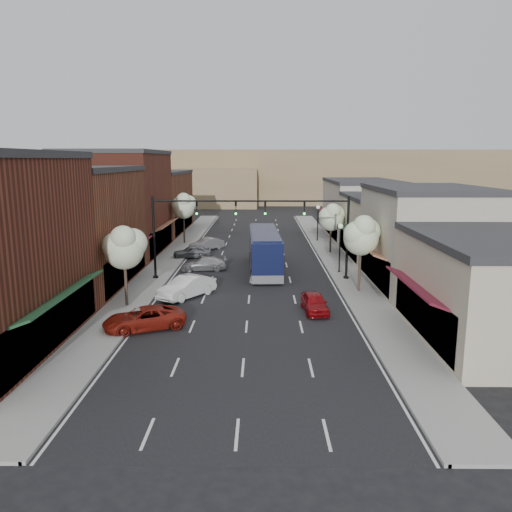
{
  "coord_description": "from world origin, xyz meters",
  "views": [
    {
      "loc": [
        0.87,
        -32.73,
        9.93
      ],
      "look_at": [
        0.46,
        7.13,
        2.2
      ],
      "focal_mm": 35.0,
      "sensor_mm": 36.0,
      "label": 1
    }
  ],
  "objects_px": {
    "signal_mast_left": "(182,225)",
    "tree_left_near": "(124,247)",
    "tree_left_far": "(184,205)",
    "parked_car_d": "(192,252)",
    "signal_mast_right": "(319,225)",
    "parked_car_e": "(207,244)",
    "parked_car_c": "(204,264)",
    "tree_right_near": "(362,235)",
    "red_hatchback": "(315,303)",
    "coach_bus": "(265,250)",
    "parked_car_a": "(144,318)",
    "tree_right_far": "(332,217)",
    "lamp_post_near": "(340,240)",
    "lamp_post_far": "(318,217)",
    "parked_car_b": "(187,287)"
  },
  "relations": [
    {
      "from": "tree_right_near",
      "to": "parked_car_e",
      "type": "xyz_separation_m",
      "value": [
        -13.55,
        18.06,
        -3.78
      ]
    },
    {
      "from": "lamp_post_near",
      "to": "signal_mast_left",
      "type": "bearing_deg",
      "value": -169.44
    },
    {
      "from": "tree_left_far",
      "to": "parked_car_d",
      "type": "height_order",
      "value": "tree_left_far"
    },
    {
      "from": "signal_mast_left",
      "to": "parked_car_c",
      "type": "bearing_deg",
      "value": 70.16
    },
    {
      "from": "tree_right_far",
      "to": "signal_mast_left",
      "type": "bearing_deg",
      "value": -139.46
    },
    {
      "from": "tree_right_near",
      "to": "lamp_post_far",
      "type": "height_order",
      "value": "tree_right_near"
    },
    {
      "from": "tree_right_near",
      "to": "lamp_post_near",
      "type": "height_order",
      "value": "tree_right_near"
    },
    {
      "from": "parked_car_a",
      "to": "parked_car_c",
      "type": "distance_m",
      "value": 16.15
    },
    {
      "from": "signal_mast_right",
      "to": "red_hatchback",
      "type": "bearing_deg",
      "value": -97.66
    },
    {
      "from": "tree_right_near",
      "to": "tree_left_far",
      "type": "xyz_separation_m",
      "value": [
        -16.6,
        22.0,
        0.15
      ]
    },
    {
      "from": "signal_mast_right",
      "to": "red_hatchback",
      "type": "relative_size",
      "value": 2.2
    },
    {
      "from": "parked_car_b",
      "to": "parked_car_d",
      "type": "distance_m",
      "value": 15.01
    },
    {
      "from": "signal_mast_right",
      "to": "parked_car_b",
      "type": "relative_size",
      "value": 1.72
    },
    {
      "from": "lamp_post_far",
      "to": "red_hatchback",
      "type": "height_order",
      "value": "lamp_post_far"
    },
    {
      "from": "parked_car_b",
      "to": "coach_bus",
      "type": "bearing_deg",
      "value": 93.52
    },
    {
      "from": "tree_right_near",
      "to": "parked_car_a",
      "type": "relative_size",
      "value": 1.24
    },
    {
      "from": "signal_mast_left",
      "to": "coach_bus",
      "type": "bearing_deg",
      "value": 27.99
    },
    {
      "from": "red_hatchback",
      "to": "parked_car_b",
      "type": "distance_m",
      "value": 9.6
    },
    {
      "from": "tree_left_near",
      "to": "parked_car_a",
      "type": "distance_m",
      "value": 6.11
    },
    {
      "from": "red_hatchback",
      "to": "tree_left_far",
      "type": "bearing_deg",
      "value": 111.08
    },
    {
      "from": "signal_mast_right",
      "to": "coach_bus",
      "type": "bearing_deg",
      "value": 140.85
    },
    {
      "from": "signal_mast_left",
      "to": "tree_left_near",
      "type": "height_order",
      "value": "signal_mast_left"
    },
    {
      "from": "lamp_post_far",
      "to": "parked_car_c",
      "type": "height_order",
      "value": "lamp_post_far"
    },
    {
      "from": "red_hatchback",
      "to": "parked_car_c",
      "type": "distance_m",
      "value": 15.28
    },
    {
      "from": "parked_car_a",
      "to": "tree_right_near",
      "type": "bearing_deg",
      "value": 95.83
    },
    {
      "from": "tree_right_near",
      "to": "red_hatchback",
      "type": "distance_m",
      "value": 7.36
    },
    {
      "from": "coach_bus",
      "to": "parked_car_a",
      "type": "xyz_separation_m",
      "value": [
        -7.24,
        -16.12,
        -1.21
      ]
    },
    {
      "from": "signal_mast_right",
      "to": "tree_left_far",
      "type": "bearing_deg",
      "value": 127.71
    },
    {
      "from": "signal_mast_right",
      "to": "parked_car_e",
      "type": "height_order",
      "value": "signal_mast_right"
    },
    {
      "from": "tree_right_near",
      "to": "parked_car_a",
      "type": "height_order",
      "value": "tree_right_near"
    },
    {
      "from": "lamp_post_far",
      "to": "parked_car_c",
      "type": "bearing_deg",
      "value": -126.42
    },
    {
      "from": "lamp_post_near",
      "to": "lamp_post_far",
      "type": "xyz_separation_m",
      "value": [
        0.0,
        17.5,
        0.0
      ]
    },
    {
      "from": "tree_right_near",
      "to": "coach_bus",
      "type": "bearing_deg",
      "value": 133.05
    },
    {
      "from": "parked_car_d",
      "to": "parked_car_e",
      "type": "height_order",
      "value": "parked_car_e"
    },
    {
      "from": "parked_car_b",
      "to": "parked_car_c",
      "type": "bearing_deg",
      "value": 124.28
    },
    {
      "from": "signal_mast_left",
      "to": "parked_car_a",
      "type": "distance_m",
      "value": 13.13
    },
    {
      "from": "lamp_post_far",
      "to": "coach_bus",
      "type": "relative_size",
      "value": 0.37
    },
    {
      "from": "parked_car_c",
      "to": "signal_mast_right",
      "type": "bearing_deg",
      "value": 63.14
    },
    {
      "from": "parked_car_b",
      "to": "lamp_post_far",
      "type": "bearing_deg",
      "value": 99.76
    },
    {
      "from": "tree_right_near",
      "to": "parked_car_d",
      "type": "height_order",
      "value": "tree_right_near"
    },
    {
      "from": "lamp_post_near",
      "to": "parked_car_b",
      "type": "xyz_separation_m",
      "value": [
        -12.34,
        -8.04,
        -2.22
      ]
    },
    {
      "from": "signal_mast_right",
      "to": "tree_left_near",
      "type": "bearing_deg",
      "value": -149.86
    },
    {
      "from": "tree_right_near",
      "to": "red_hatchback",
      "type": "height_order",
      "value": "tree_right_near"
    },
    {
      "from": "parked_car_c",
      "to": "tree_left_far",
      "type": "bearing_deg",
      "value": -172.08
    },
    {
      "from": "parked_car_d",
      "to": "coach_bus",
      "type": "bearing_deg",
      "value": 37.05
    },
    {
      "from": "tree_left_near",
      "to": "parked_car_e",
      "type": "relative_size",
      "value": 1.4
    },
    {
      "from": "tree_right_near",
      "to": "parked_car_d",
      "type": "distance_m",
      "value": 20.16
    },
    {
      "from": "parked_car_d",
      "to": "signal_mast_right",
      "type": "bearing_deg",
      "value": 36.61
    },
    {
      "from": "signal_mast_left",
      "to": "tree_left_near",
      "type": "bearing_deg",
      "value": -108.1
    },
    {
      "from": "tree_right_near",
      "to": "coach_bus",
      "type": "distance_m",
      "value": 10.81
    }
  ]
}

